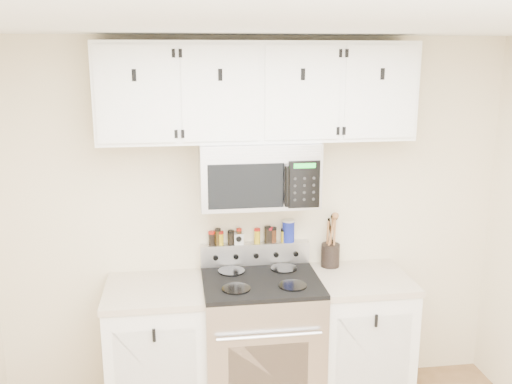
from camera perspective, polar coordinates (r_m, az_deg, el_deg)
back_wall at (r=3.97m, az=-0.17°, el=-2.91°), size 3.50×0.01×2.50m
ceiling at (r=2.09m, az=6.65°, el=16.64°), size 3.50×3.50×0.01m
range at (r=3.97m, az=0.49°, el=-14.85°), size 0.76×0.65×1.10m
base_cabinet_left at (r=3.97m, az=-9.83°, el=-15.47°), size 0.64×0.62×0.92m
base_cabinet_right at (r=4.15m, az=10.21°, el=-14.15°), size 0.64×0.62×0.92m
microwave at (r=3.69m, az=0.24°, el=1.90°), size 0.76×0.44×0.42m
upper_cabinets at (r=3.65m, az=0.19°, el=10.01°), size 2.00×0.35×0.62m
utensil_crock at (r=4.07m, az=7.45°, el=-6.10°), size 0.13×0.13×0.38m
kitchen_timer at (r=3.96m, az=-1.78°, el=-4.68°), size 0.07×0.06×0.08m
salt_canister at (r=3.99m, az=3.26°, el=-3.89°), size 0.09×0.09×0.16m
spice_jar_0 at (r=3.94m, az=-4.45°, el=-4.63°), size 0.05×0.05×0.10m
spice_jar_1 at (r=3.94m, az=-3.84°, el=-4.47°), size 0.04×0.04×0.12m
spice_jar_2 at (r=3.94m, az=-3.56°, el=-4.61°), size 0.04×0.04×0.10m
spice_jar_3 at (r=3.95m, az=-2.52°, el=-4.54°), size 0.04×0.04×0.10m
spice_jar_4 at (r=3.95m, az=-1.70°, el=-4.42°), size 0.04×0.04×0.11m
spice_jar_5 at (r=3.97m, az=0.12°, el=-4.39°), size 0.04×0.04×0.11m
spice_jar_6 at (r=3.97m, az=1.17°, el=-4.25°), size 0.05×0.05×0.12m
spice_jar_7 at (r=3.98m, az=1.39°, el=-4.30°), size 0.05×0.05×0.11m
spice_jar_8 at (r=3.98m, az=1.74°, el=-4.30°), size 0.05×0.05×0.11m
spice_jar_9 at (r=4.00m, az=2.80°, el=-4.34°), size 0.04×0.04×0.09m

